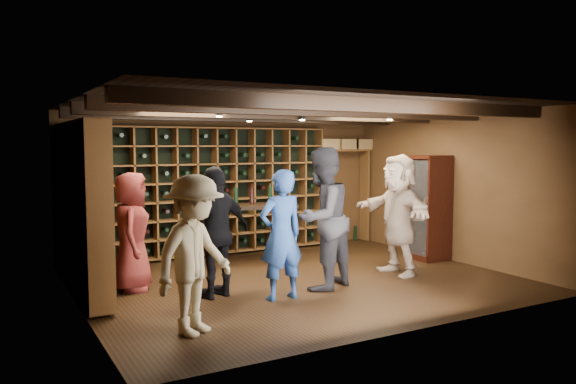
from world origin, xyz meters
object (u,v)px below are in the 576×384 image
guest_red_floral (132,232)px  tasting_table (255,212)px  display_cabinet (430,210)px  man_blue_shirt (281,235)px  guest_woman_black (217,232)px  guest_khaki (195,255)px  man_grey_suit (322,218)px  guest_beige (398,214)px

guest_red_floral → tasting_table: bearing=-51.0°
display_cabinet → man_blue_shirt: display_cabinet is taller
guest_woman_black → guest_red_floral: bearing=-59.9°
man_blue_shirt → guest_khaki: (-1.40, -0.71, 0.00)m
guest_khaki → man_blue_shirt: bearing=-4.0°
guest_red_floral → guest_woman_black: bearing=-115.6°
man_blue_shirt → man_grey_suit: 0.78m
man_grey_suit → guest_red_floral: 2.57m
man_blue_shirt → tasting_table: size_ratio=1.19×
display_cabinet → man_grey_suit: (-2.66, -0.75, 0.11)m
guest_red_floral → guest_khaki: 2.08m
guest_beige → tasting_table: 2.37m
guest_woman_black → tasting_table: guest_woman_black is taller
guest_khaki → tasting_table: size_ratio=1.20×
man_blue_shirt → guest_khaki: guest_khaki is taller
man_grey_suit → guest_beige: bearing=162.5°
tasting_table → guest_woman_black: bearing=-117.8°
guest_beige → display_cabinet: bearing=120.0°
guest_red_floral → guest_khaki: guest_khaki is taller
display_cabinet → guest_woman_black: display_cabinet is taller
tasting_table → guest_khaki: bearing=-114.7°
man_blue_shirt → guest_khaki: bearing=25.4°
guest_red_floral → guest_beige: (3.77, -0.97, 0.11)m
man_blue_shirt → guest_woman_black: bearing=-38.3°
guest_beige → guest_red_floral: bearing=-100.4°
guest_beige → guest_woman_black: bearing=-88.2°
man_blue_shirt → tasting_table: man_blue_shirt is taller
guest_red_floral → guest_woman_black: size_ratio=0.94×
man_grey_suit → guest_khaki: man_grey_suit is taller
man_grey_suit → guest_beige: size_ratio=1.06×
guest_khaki → guest_beige: (3.62, 1.10, 0.08)m
guest_woman_black → display_cabinet: bearing=170.8°
guest_woman_black → tasting_table: (1.36, 1.69, 0.00)m
display_cabinet → man_grey_suit: bearing=-164.3°
display_cabinet → tasting_table: 2.97m
man_grey_suit → tasting_table: bearing=-113.0°
display_cabinet → guest_beige: bearing=-154.1°
man_blue_shirt → guest_khaki: size_ratio=1.00×
man_blue_shirt → guest_red_floral: size_ratio=1.04×
man_blue_shirt → guest_red_floral: 2.06m
guest_khaki → man_grey_suit: bearing=-7.7°
guest_red_floral → tasting_table: 2.39m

